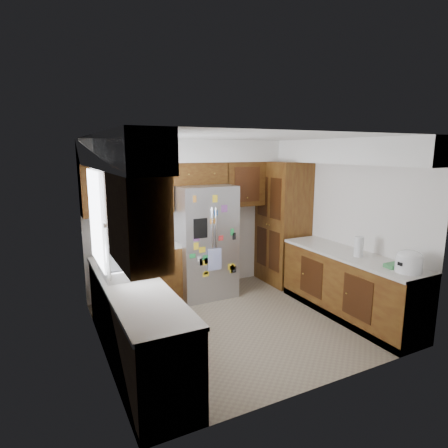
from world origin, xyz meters
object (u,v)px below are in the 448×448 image
(fridge, at_px, (204,241))
(paper_towel, at_px, (359,247))
(rice_cooker, at_px, (409,261))
(pantry, at_px, (283,223))

(fridge, xyz_separation_m, paper_towel, (1.48, -1.83, 0.16))
(fridge, relative_size, rice_cooker, 5.79)
(paper_towel, bearing_deg, fridge, 129.01)
(paper_towel, bearing_deg, pantry, 89.41)
(paper_towel, bearing_deg, rice_cooker, -88.64)
(pantry, height_order, paper_towel, pantry)
(pantry, height_order, rice_cooker, pantry)
(rice_cooker, bearing_deg, paper_towel, 91.36)
(pantry, bearing_deg, paper_towel, -90.59)
(rice_cooker, relative_size, paper_towel, 1.12)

